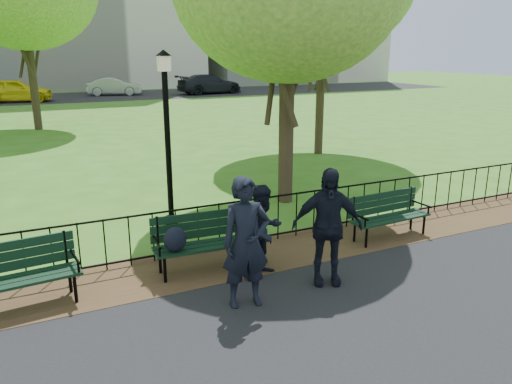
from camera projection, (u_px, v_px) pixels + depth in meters
name	position (u px, v px, depth m)	size (l,w,h in m)	color
ground	(282.00, 295.00, 7.43)	(120.00, 120.00, 0.00)	#33641A
dirt_strip	(241.00, 258.00, 8.73)	(60.00, 1.60, 0.01)	#352815
far_street	(61.00, 98.00, 37.74)	(70.00, 9.00, 0.01)	black
iron_fence	(229.00, 223.00, 9.02)	(24.06, 0.06, 1.00)	black
park_bench_main	(197.00, 236.00, 8.04)	(1.85, 0.68, 1.03)	black
park_bench_left_a	(8.00, 270.00, 6.87)	(1.88, 0.74, 1.04)	black
park_bench_right_a	(387.00, 210.00, 9.58)	(1.70, 0.60, 0.95)	black
lamppost	(167.00, 133.00, 9.95)	(0.32, 0.32, 3.52)	black
person_left	(246.00, 243.00, 6.89)	(0.68, 0.45, 1.87)	black
person_mid	(263.00, 231.00, 7.87)	(0.73, 0.38, 1.50)	black
person_right	(327.00, 226.00, 7.58)	(1.08, 0.44, 1.84)	black
taxi	(15.00, 90.00, 34.31)	(1.91, 4.74, 1.61)	yellow
sedan_silver	(114.00, 86.00, 39.55)	(1.46, 4.18, 1.38)	#95979C
sedan_dark	(210.00, 84.00, 40.91)	(2.19, 5.38, 1.56)	black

